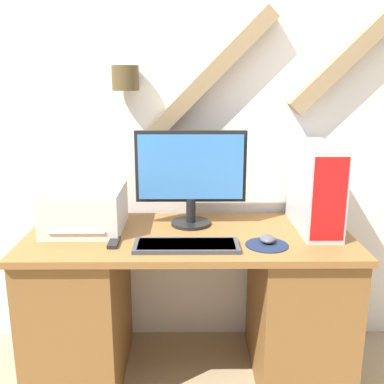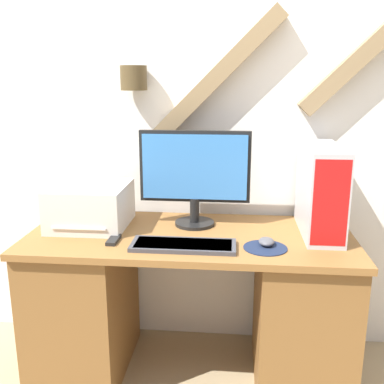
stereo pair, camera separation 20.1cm
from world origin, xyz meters
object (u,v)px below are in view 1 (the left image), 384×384
(keyboard, at_px, (187,245))
(printer, at_px, (86,209))
(mouse, at_px, (269,239))
(remote_control, at_px, (115,243))
(computer_tower, at_px, (316,187))
(monitor, at_px, (192,172))

(keyboard, distance_m, printer, 0.54)
(mouse, height_order, remote_control, mouse)
(computer_tower, bearing_deg, monitor, 174.35)
(mouse, distance_m, printer, 0.86)
(mouse, relative_size, computer_tower, 0.19)
(keyboard, distance_m, mouse, 0.35)
(monitor, xyz_separation_m, remote_control, (-0.33, -0.27, -0.25))
(monitor, bearing_deg, computer_tower, -5.65)
(monitor, distance_m, mouse, 0.48)
(remote_control, bearing_deg, keyboard, -7.06)
(monitor, bearing_deg, keyboard, -93.81)
(printer, bearing_deg, computer_tower, 0.21)
(mouse, bearing_deg, computer_tower, 38.91)
(monitor, bearing_deg, remote_control, -141.16)
(remote_control, bearing_deg, monitor, 38.84)
(monitor, height_order, mouse, monitor)
(keyboard, height_order, remote_control, keyboard)
(monitor, relative_size, keyboard, 1.19)
(mouse, xyz_separation_m, printer, (-0.83, 0.20, 0.08))
(printer, bearing_deg, remote_control, -51.34)
(computer_tower, bearing_deg, keyboard, -157.43)
(monitor, height_order, keyboard, monitor)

